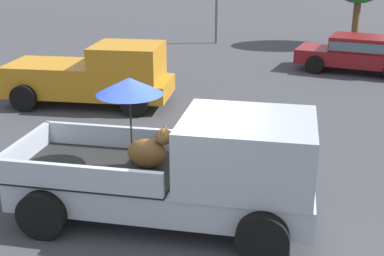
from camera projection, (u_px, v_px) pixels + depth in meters
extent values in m
plane|color=#38383D|center=(164.00, 217.00, 8.92)|extent=(80.00, 80.00, 0.00)
cylinder|color=black|center=(270.00, 181.00, 9.36)|extent=(0.80, 0.28, 0.80)
cylinder|color=black|center=(262.00, 238.00, 7.55)|extent=(0.80, 0.28, 0.80)
cylinder|color=black|center=(89.00, 166.00, 10.01)|extent=(0.80, 0.28, 0.80)
cylinder|color=black|center=(42.00, 215.00, 8.20)|extent=(0.80, 0.28, 0.80)
cube|color=#9EA3AD|center=(163.00, 188.00, 8.72)|extent=(5.00, 1.80, 0.50)
cube|color=#9EA3AD|center=(247.00, 151.00, 8.20)|extent=(2.10, 1.86, 1.08)
cube|color=#4C606B|center=(312.00, 144.00, 7.94)|extent=(0.06, 1.72, 0.64)
cube|color=black|center=(98.00, 167.00, 8.84)|extent=(2.80, 1.84, 0.06)
cube|color=#9EA3AD|center=(115.00, 136.00, 9.61)|extent=(2.80, 0.10, 0.40)
cube|color=#9EA3AD|center=(76.00, 177.00, 7.92)|extent=(2.80, 0.10, 0.40)
cube|color=#9EA3AD|center=(25.00, 149.00, 9.01)|extent=(0.10, 1.84, 0.40)
ellipsoid|color=brown|center=(147.00, 153.00, 8.68)|extent=(0.68, 0.32, 0.52)
sphere|color=brown|center=(164.00, 137.00, 8.51)|extent=(0.28, 0.28, 0.28)
cone|color=brown|center=(165.00, 127.00, 8.54)|extent=(0.09, 0.09, 0.12)
cone|color=brown|center=(162.00, 131.00, 8.39)|extent=(0.09, 0.09, 0.12)
cylinder|color=black|center=(131.00, 129.00, 8.68)|extent=(0.03, 0.03, 1.30)
cone|color=#1E33B7|center=(129.00, 86.00, 8.42)|extent=(1.11, 1.11, 0.28)
cylinder|color=black|center=(150.00, 85.00, 15.81)|extent=(0.77, 0.30, 0.76)
cylinder|color=black|center=(134.00, 103.00, 14.04)|extent=(0.77, 0.30, 0.76)
cylinder|color=black|center=(51.00, 81.00, 16.26)|extent=(0.77, 0.30, 0.76)
cylinder|color=black|center=(24.00, 98.00, 14.49)|extent=(0.77, 0.30, 0.76)
cube|color=#B27219|center=(89.00, 86.00, 15.09)|extent=(4.88, 2.03, 0.50)
cube|color=#B27219|center=(128.00, 62.00, 14.67)|extent=(1.98, 1.89, 1.00)
cube|color=#B27219|center=(56.00, 70.00, 15.08)|extent=(2.78, 1.93, 0.40)
cylinder|color=black|center=(315.00, 65.00, 18.75)|extent=(0.69, 0.36, 0.66)
cylinder|color=black|center=(324.00, 56.00, 20.26)|extent=(0.69, 0.36, 0.66)
cube|color=maroon|center=(357.00, 57.00, 18.91)|extent=(4.58, 2.68, 0.52)
cube|color=maroon|center=(361.00, 44.00, 18.70)|extent=(2.40, 2.03, 0.56)
cube|color=#4C606B|center=(361.00, 44.00, 18.70)|extent=(2.36, 2.09, 0.32)
cylinder|color=#59595B|center=(217.00, 4.00, 24.04)|extent=(0.16, 0.16, 3.70)
cylinder|color=brown|center=(356.00, 19.00, 23.89)|extent=(0.32, 0.32, 2.35)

